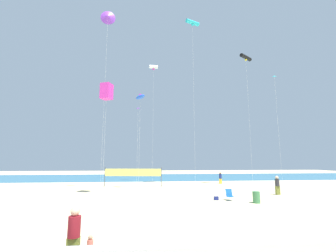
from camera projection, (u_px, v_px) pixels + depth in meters
name	position (u px, v px, depth m)	size (l,w,h in m)	color
ground_plane	(159.00, 207.00, 15.40)	(120.00, 120.00, 0.00)	beige
ocean_band	(149.00, 177.00, 44.27)	(120.00, 20.00, 0.01)	teal
mother_figure	(74.00, 233.00, 7.04)	(0.39, 0.39, 1.69)	olive
toddler_figure	(90.00, 248.00, 6.99)	(0.19, 0.19, 0.83)	#19727A
beachgoer_navy_shirt	(220.00, 178.00, 31.39)	(0.36, 0.36, 1.56)	gold
beachgoer_charcoal_shirt	(277.00, 185.00, 21.21)	(0.40, 0.40, 1.74)	olive
folding_beach_chair	(230.00, 194.00, 18.06)	(0.52, 0.65, 0.89)	#1959B2
trash_barrel	(256.00, 197.00, 16.93)	(0.54, 0.54, 0.85)	#3F7F4C
volleyball_net	(133.00, 173.00, 27.93)	(7.07, 1.12, 2.40)	#4C4C51
beach_handbag	(216.00, 198.00, 18.16)	(0.36, 0.18, 0.29)	navy
kite_cyan_tube	(192.00, 23.00, 30.80)	(2.03, 1.25, 22.17)	silver
kite_magenta_box	(107.00, 91.00, 21.87)	(1.24, 1.24, 10.58)	silver
kite_white_tube	(154.00, 67.00, 35.17)	(1.35, 0.62, 17.97)	silver
kite_blue_inflatable	(140.00, 97.00, 25.64)	(1.31, 1.29, 10.72)	silver
kite_violet_diamond	(138.00, 111.00, 30.11)	(0.52, 0.52, 10.25)	silver
kite_violet_delta	(108.00, 17.00, 26.02)	(1.72, 0.57, 20.49)	silver
kite_black_tube	(246.00, 58.00, 30.49)	(2.10, 1.63, 17.28)	silver
kite_cyan_diamond	(275.00, 83.00, 26.13)	(0.46, 0.47, 13.02)	silver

